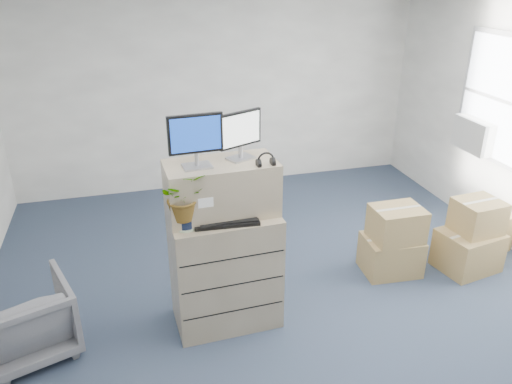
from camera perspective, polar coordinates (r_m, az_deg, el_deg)
The scene contains 17 objects.
ground at distance 5.02m, azimuth 4.21°, elevation -14.37°, with size 7.00×7.00×0.00m, color #263245.
wall_back at distance 7.51m, azimuth -4.39°, elevation 11.01°, with size 6.00×0.02×2.80m, color #B8B6AF.
ac_unit at distance 6.88m, azimuth 23.78°, elevation 6.00°, with size 0.24×0.60×0.40m, color silver.
filing_cabinet_lower at distance 4.71m, azimuth -3.53°, elevation -8.81°, with size 0.96×0.59×1.12m, color gray.
filing_cabinet_upper at distance 4.37m, azimuth -3.97°, elevation 0.42°, with size 0.96×0.48×0.48m, color gray.
monitor_left at distance 4.11m, azimuth -6.90°, elevation 6.15°, with size 0.46×0.19×0.45m.
monitor_right at distance 4.27m, azimuth -1.79°, elevation 6.79°, with size 0.40×0.24×0.42m.
headphones at distance 4.19m, azimuth 1.12°, elevation 3.61°, with size 0.15×0.15×0.02m, color black.
keyboard at distance 4.30m, azimuth -3.43°, elevation -3.33°, with size 0.56×0.23×0.03m, color black.
mouse at distance 4.39m, azimuth 0.86°, elevation -2.59°, with size 0.09×0.06×0.03m, color silver.
water_bottle at distance 4.40m, azimuth -2.92°, elevation -1.04°, with size 0.07×0.07×0.25m, color #919399.
phone_dock at distance 4.42m, azimuth -4.74°, elevation -2.12°, with size 0.06×0.05×0.14m.
external_drive at distance 4.59m, azimuth -0.07°, elevation -1.18°, with size 0.19×0.14×0.06m, color black.
tissue_box at distance 4.55m, azimuth 0.20°, elevation -0.43°, with size 0.23×0.11×0.09m, color #3974C3.
potted_plant at distance 4.16m, azimuth -8.25°, elevation -1.16°, with size 0.45×0.48×0.41m.
office_chair at distance 4.86m, azimuth -24.75°, elevation -12.84°, with size 0.73×0.68×0.75m, color slate.
cardboard_boxes at distance 6.03m, azimuth 20.84°, elevation -5.01°, with size 1.95×0.88×0.82m.
Camera 1 is at (-1.36, -3.66, 3.14)m, focal length 35.00 mm.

